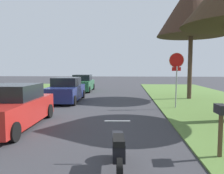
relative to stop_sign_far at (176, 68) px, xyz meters
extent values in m
cylinder|color=#9EA0A5|center=(0.00, -0.06, -1.02)|extent=(0.07, 0.21, 2.25)
cylinder|color=white|center=(0.00, 0.02, 0.42)|extent=(0.81, 0.12, 0.81)
cylinder|color=red|center=(0.00, 0.03, 0.42)|extent=(0.76, 0.13, 0.76)
cube|color=red|center=(0.00, 0.00, -0.05)|extent=(0.48, 0.07, 0.20)
cylinder|color=#48342A|center=(1.74, 3.85, 0.03)|extent=(0.30, 0.30, 4.36)
cone|color=#3A271D|center=(1.74, 3.85, 4.11)|extent=(4.70, 4.70, 3.79)
cylinder|color=#48342A|center=(1.07, 3.64, 2.91)|extent=(0.59, 1.46, 1.48)
cylinder|color=#48342A|center=(2.46, 3.94, 2.78)|extent=(0.32, 1.55, 1.23)
cube|color=red|center=(-6.89, -4.45, -1.61)|extent=(1.98, 4.46, 0.85)
cube|color=black|center=(-6.90, -4.23, -0.90)|extent=(1.67, 2.08, 0.56)
cylinder|color=black|center=(-5.96, -6.07, -1.90)|extent=(0.22, 0.61, 0.60)
cylinder|color=black|center=(-6.08, -2.77, -1.90)|extent=(0.22, 0.61, 0.60)
cylinder|color=black|center=(-7.82, -2.83, -1.90)|extent=(0.22, 0.61, 0.60)
cube|color=navy|center=(-6.69, 2.14, -1.61)|extent=(1.98, 4.46, 0.85)
cube|color=black|center=(-6.69, 2.36, -0.90)|extent=(1.67, 2.08, 0.56)
cylinder|color=black|center=(-5.76, 0.52, -1.90)|extent=(0.22, 0.61, 0.60)
cylinder|color=black|center=(-7.50, 0.46, -1.90)|extent=(0.22, 0.61, 0.60)
cylinder|color=black|center=(-5.88, 3.82, -1.90)|extent=(0.22, 0.61, 0.60)
cylinder|color=black|center=(-7.62, 3.76, -1.90)|extent=(0.22, 0.61, 0.60)
cube|color=#28663D|center=(-6.97, 8.88, -1.61)|extent=(1.98, 4.46, 0.85)
cube|color=black|center=(-6.98, 9.10, -0.90)|extent=(1.67, 2.08, 0.56)
cylinder|color=black|center=(-6.05, 7.26, -1.90)|extent=(0.22, 0.61, 0.60)
cylinder|color=black|center=(-7.78, 7.20, -1.90)|extent=(0.22, 0.61, 0.60)
cylinder|color=black|center=(-6.16, 10.56, -1.90)|extent=(0.22, 0.61, 0.60)
cylinder|color=black|center=(-7.90, 10.50, -1.90)|extent=(0.22, 0.61, 0.60)
cylinder|color=black|center=(-2.84, -7.10, -1.90)|extent=(0.15, 0.61, 0.60)
cube|color=black|center=(-2.78, -7.82, -1.62)|extent=(0.32, 1.03, 0.36)
cube|color=black|center=(-2.76, -8.07, -1.42)|extent=(0.26, 0.58, 0.12)
cylinder|color=#9EA0A5|center=(-2.83, -7.20, -1.25)|extent=(0.60, 0.09, 0.04)
cube|color=brown|center=(-0.36, -6.89, -1.62)|extent=(0.08, 0.08, 1.05)
cube|color=black|center=(-0.36, -6.89, -0.99)|extent=(0.22, 0.44, 0.22)
camera|label=1|loc=(-2.58, -12.37, -0.01)|focal=36.13mm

